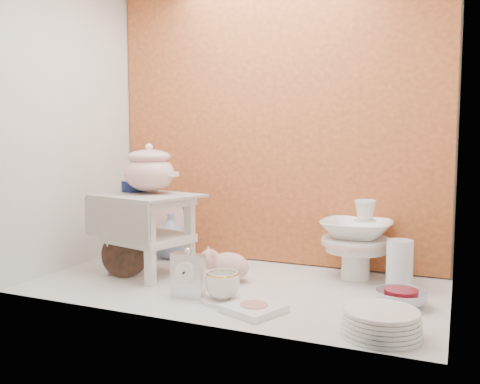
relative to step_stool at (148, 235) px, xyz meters
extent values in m
plane|color=silver|center=(0.46, -0.01, -0.20)|extent=(1.80, 1.80, 0.00)
cube|color=#CA6F32|center=(0.46, 0.49, 0.55)|extent=(1.80, 0.06, 1.50)
cube|color=silver|center=(-0.44, -0.01, 0.55)|extent=(0.06, 1.00, 1.50)
cube|color=silver|center=(1.36, -0.01, 0.55)|extent=(0.06, 1.00, 1.50)
cylinder|color=#091344|center=(-0.14, 0.11, 0.22)|extent=(0.19, 0.19, 0.05)
imported|color=silver|center=(-0.10, 0.37, -0.07)|extent=(0.26, 0.26, 0.24)
cube|color=silver|center=(0.36, -0.25, -0.09)|extent=(0.14, 0.05, 0.20)
ellipsoid|color=#CB9B8F|center=(0.41, 0.05, -0.12)|extent=(0.24, 0.17, 0.14)
cylinder|color=white|center=(0.51, -0.24, -0.19)|extent=(0.23, 0.23, 0.01)
imported|color=white|center=(0.51, -0.24, -0.13)|extent=(0.16, 0.16, 0.11)
cube|color=white|center=(0.68, -0.31, -0.18)|extent=(0.25, 0.25, 0.03)
cylinder|color=white|center=(1.15, -0.35, -0.15)|extent=(0.35, 0.35, 0.09)
imported|color=silver|center=(1.18, -0.02, -0.16)|extent=(0.26, 0.26, 0.06)
cylinder|color=silver|center=(1.15, 0.19, -0.08)|extent=(0.11, 0.11, 0.22)
camera|label=1|loc=(1.37, -2.02, 0.44)|focal=37.74mm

